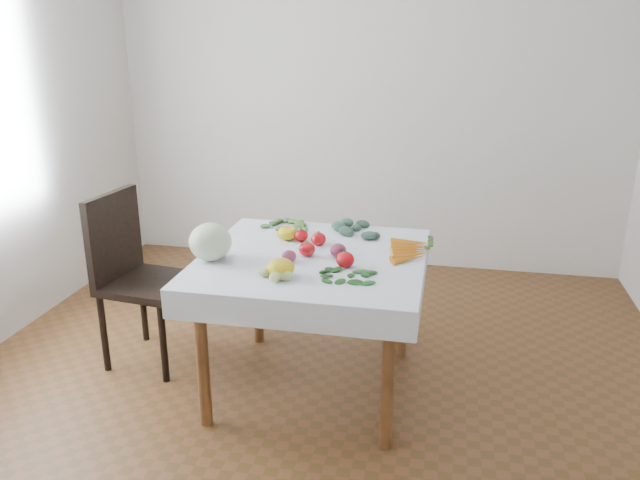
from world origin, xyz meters
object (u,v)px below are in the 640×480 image
(table, at_px, (313,275))
(carrot_bunch, at_px, (410,250))
(heirloom_back, at_px, (287,233))
(cabbage, at_px, (210,242))
(chair, at_px, (133,267))

(table, distance_m, carrot_bunch, 0.52)
(heirloom_back, bearing_deg, cabbage, -127.18)
(chair, relative_size, cabbage, 4.73)
(chair, relative_size, heirloom_back, 9.18)
(table, height_order, chair, chair)
(chair, height_order, cabbage, chair)
(chair, bearing_deg, table, -5.85)
(heirloom_back, height_order, carrot_bunch, heirloom_back)
(chair, height_order, carrot_bunch, chair)
(table, height_order, carrot_bunch, carrot_bunch)
(chair, bearing_deg, cabbage, -24.80)
(carrot_bunch, bearing_deg, heirloom_back, 173.83)
(table, relative_size, chair, 1.01)
(heirloom_back, bearing_deg, chair, -172.67)
(chair, distance_m, cabbage, 0.70)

